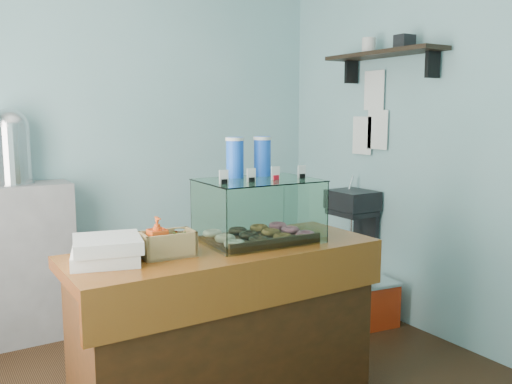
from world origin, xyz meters
TOP-DOWN VIEW (x-y plane):
  - room_shell at (0.03, 0.01)m, footprint 3.54×3.04m
  - counter at (0.00, -0.25)m, footprint 1.60×0.60m
  - display_case at (0.23, -0.18)m, footprint 0.62×0.47m
  - condiment_crate at (-0.32, -0.25)m, footprint 0.26×0.17m
  - pastry_boxes at (-0.59, -0.21)m, footprint 0.37×0.37m
  - coffee_urn at (-0.76, 1.34)m, footprint 0.28×0.28m
  - red_cooler at (1.49, 0.23)m, footprint 0.42×0.34m

SIDE VIEW (x-z plane):
  - red_cooler at x=1.49m, z-range 0.00..0.34m
  - counter at x=0.00m, z-range 0.01..0.91m
  - pastry_boxes at x=-0.59m, z-range 0.90..1.02m
  - condiment_crate at x=-0.32m, z-range 0.87..1.07m
  - display_case at x=0.23m, z-range 0.81..1.35m
  - coffee_urn at x=-0.76m, z-range 1.11..1.62m
  - room_shell at x=0.03m, z-range 0.30..3.12m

